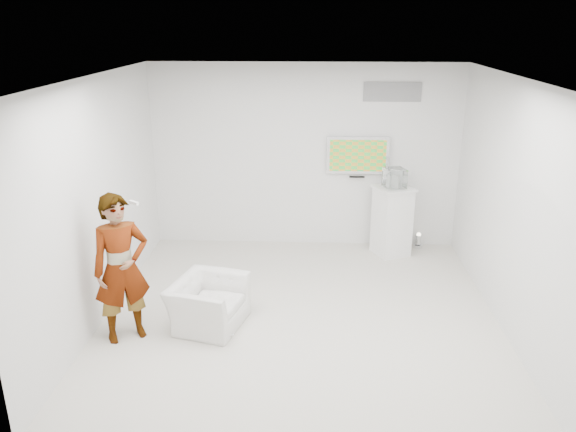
% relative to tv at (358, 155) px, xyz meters
% --- Properties ---
extents(room, '(5.01, 5.01, 3.00)m').
position_rel_tv_xyz_m(room, '(-0.85, -2.45, -0.05)').
color(room, '#BAB5AA').
rests_on(room, ground).
extents(tv, '(1.00, 0.08, 0.60)m').
position_rel_tv_xyz_m(tv, '(0.00, 0.00, 0.00)').
color(tv, silver).
rests_on(tv, room).
extents(logo_decal, '(0.90, 0.02, 0.30)m').
position_rel_tv_xyz_m(logo_decal, '(0.50, 0.04, 1.00)').
color(logo_decal, slate).
rests_on(logo_decal, room).
extents(person, '(0.78, 0.71, 1.79)m').
position_rel_tv_xyz_m(person, '(-2.91, -3.08, -0.65)').
color(person, silver).
rests_on(person, room).
extents(armchair, '(1.00, 1.09, 0.59)m').
position_rel_tv_xyz_m(armchair, '(-1.99, -2.75, -1.25)').
color(armchair, silver).
rests_on(armchair, room).
extents(pedestal, '(0.72, 0.72, 1.12)m').
position_rel_tv_xyz_m(pedestal, '(0.56, -0.36, -0.99)').
color(pedestal, white).
rests_on(pedestal, room).
extents(floor_uplight, '(0.18, 0.18, 0.25)m').
position_rel_tv_xyz_m(floor_uplight, '(1.06, -0.09, -1.43)').
color(floor_uplight, silver).
rests_on(floor_uplight, room).
extents(vitrine, '(0.38, 0.38, 0.30)m').
position_rel_tv_xyz_m(vitrine, '(0.56, -0.36, -0.28)').
color(vitrine, white).
rests_on(vitrine, pedestal).
extents(console, '(0.15, 0.14, 0.21)m').
position_rel_tv_xyz_m(console, '(0.56, -0.36, -0.32)').
color(console, white).
rests_on(console, pedestal).
extents(wii_remote, '(0.14, 0.11, 0.04)m').
position_rel_tv_xyz_m(wii_remote, '(-2.78, -2.82, 0.06)').
color(wii_remote, white).
rests_on(wii_remote, person).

